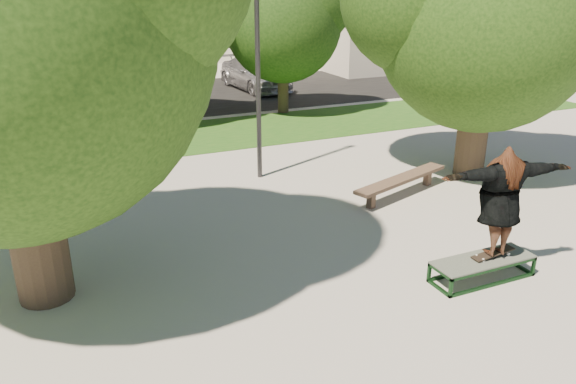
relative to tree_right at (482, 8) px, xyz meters
name	(u,v)px	position (x,y,z in m)	size (l,w,h in m)	color
ground	(312,272)	(-5.92, -3.08, -4.09)	(120.00, 120.00, 0.00)	#ABA69D
grass_strip	(209,135)	(-4.92, 6.42, -4.08)	(30.00, 4.00, 0.02)	#184E16
asphalt_strip	(141,100)	(-5.92, 12.92, -4.09)	(40.00, 8.00, 0.01)	black
tree_right	(482,8)	(0.00, 0.00, 0.00)	(6.24, 5.33, 6.51)	#38281E
bg_tree_mid	(118,3)	(-6.99, 8.99, -0.08)	(5.76, 4.92, 6.24)	#38281E
bg_tree_right	(280,16)	(-1.48, 8.48, -0.60)	(5.04, 4.31, 5.43)	#38281E
lamppost	(258,51)	(-4.92, 1.92, -0.94)	(0.25, 0.15, 6.11)	#2D2D30
grind_box	(482,269)	(-3.42, -4.46, -3.90)	(1.80, 0.60, 0.38)	black
skater_rig	(500,201)	(-3.22, -4.46, -2.71)	(2.35, 0.99, 1.93)	white
bench	(401,180)	(-2.42, -0.68, -3.71)	(2.93, 1.34, 0.45)	brown
car_dark	(129,84)	(-6.42, 12.33, -3.27)	(1.74, 4.98, 1.64)	black
car_grey	(124,93)	(-6.81, 11.12, -3.42)	(2.25, 4.89, 1.36)	slate
car_silver_b	(255,74)	(-0.63, 13.42, -3.41)	(1.92, 4.73, 1.37)	#B1B0B5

